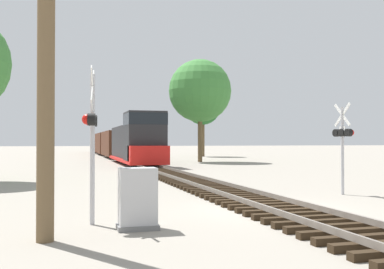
{
  "coord_description": "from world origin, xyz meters",
  "views": [
    {
      "loc": [
        -6.0,
        -12.41,
        2.07
      ],
      "look_at": [
        -0.29,
        7.97,
        2.4
      ],
      "focal_mm": 42.0,
      "sensor_mm": 36.0,
      "label": 1
    }
  ],
  "objects_px": {
    "utility_pole": "(46,28)",
    "tree_mid_background": "(200,91)",
    "relay_cabinet": "(138,199)",
    "crossing_signal_far": "(343,137)",
    "crossing_signal_near": "(91,130)",
    "freight_train": "(113,143)",
    "tree_deep_background": "(203,107)"
  },
  "relations": [
    {
      "from": "crossing_signal_far",
      "to": "utility_pole",
      "type": "xyz_separation_m",
      "value": [
        -10.82,
        -5.51,
        2.19
      ]
    },
    {
      "from": "freight_train",
      "to": "crossing_signal_near",
      "type": "distance_m",
      "value": 49.22
    },
    {
      "from": "relay_cabinet",
      "to": "tree_deep_background",
      "type": "bearing_deg",
      "value": 71.29
    },
    {
      "from": "utility_pole",
      "to": "crossing_signal_far",
      "type": "bearing_deg",
      "value": 27.0
    },
    {
      "from": "freight_train",
      "to": "crossing_signal_near",
      "type": "xyz_separation_m",
      "value": [
        -5.4,
        -48.92,
        0.54
      ]
    },
    {
      "from": "crossing_signal_near",
      "to": "tree_mid_background",
      "type": "bearing_deg",
      "value": 165.99
    },
    {
      "from": "relay_cabinet",
      "to": "tree_mid_background",
      "type": "xyz_separation_m",
      "value": [
        11.44,
        33.09,
        6.51
      ]
    },
    {
      "from": "crossing_signal_far",
      "to": "utility_pole",
      "type": "height_order",
      "value": "utility_pole"
    },
    {
      "from": "tree_mid_background",
      "to": "crossing_signal_near",
      "type": "bearing_deg",
      "value": -111.17
    },
    {
      "from": "crossing_signal_near",
      "to": "tree_deep_background",
      "type": "relative_size",
      "value": 0.42
    },
    {
      "from": "utility_pole",
      "to": "tree_deep_background",
      "type": "xyz_separation_m",
      "value": [
        18.55,
        49.54,
        2.37
      ]
    },
    {
      "from": "relay_cabinet",
      "to": "freight_train",
      "type": "bearing_deg",
      "value": 84.97
    },
    {
      "from": "utility_pole",
      "to": "tree_mid_background",
      "type": "relative_size",
      "value": 0.83
    },
    {
      "from": "crossing_signal_far",
      "to": "tree_mid_background",
      "type": "relative_size",
      "value": 0.34
    },
    {
      "from": "tree_deep_background",
      "to": "utility_pole",
      "type": "bearing_deg",
      "value": -110.53
    },
    {
      "from": "relay_cabinet",
      "to": "tree_mid_background",
      "type": "distance_m",
      "value": 35.62
    },
    {
      "from": "utility_pole",
      "to": "tree_deep_background",
      "type": "relative_size",
      "value": 0.93
    },
    {
      "from": "freight_train",
      "to": "crossing_signal_far",
      "type": "bearing_deg",
      "value": -84.43
    },
    {
      "from": "freight_train",
      "to": "relay_cabinet",
      "type": "relative_size",
      "value": 39.97
    },
    {
      "from": "crossing_signal_near",
      "to": "crossing_signal_far",
      "type": "height_order",
      "value": "crossing_signal_near"
    },
    {
      "from": "crossing_signal_far",
      "to": "tree_deep_background",
      "type": "distance_m",
      "value": 44.93
    },
    {
      "from": "utility_pole",
      "to": "tree_mid_background",
      "type": "distance_m",
      "value": 36.56
    },
    {
      "from": "tree_mid_background",
      "to": "relay_cabinet",
      "type": "bearing_deg",
      "value": -109.08
    },
    {
      "from": "tree_deep_background",
      "to": "crossing_signal_near",
      "type": "bearing_deg",
      "value": -110.13
    },
    {
      "from": "crossing_signal_near",
      "to": "crossing_signal_far",
      "type": "relative_size",
      "value": 1.1
    },
    {
      "from": "crossing_signal_near",
      "to": "utility_pole",
      "type": "bearing_deg",
      "value": -23.87
    },
    {
      "from": "crossing_signal_near",
      "to": "utility_pole",
      "type": "distance_m",
      "value": 2.84
    },
    {
      "from": "crossing_signal_far",
      "to": "tree_mid_background",
      "type": "distance_m",
      "value": 28.92
    },
    {
      "from": "crossing_signal_near",
      "to": "relay_cabinet",
      "type": "height_order",
      "value": "crossing_signal_near"
    },
    {
      "from": "tree_mid_background",
      "to": "tree_deep_background",
      "type": "height_order",
      "value": "tree_mid_background"
    },
    {
      "from": "freight_train",
      "to": "relay_cabinet",
      "type": "bearing_deg",
      "value": -95.03
    },
    {
      "from": "crossing_signal_far",
      "to": "relay_cabinet",
      "type": "distance_m",
      "value": 10.09
    }
  ]
}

